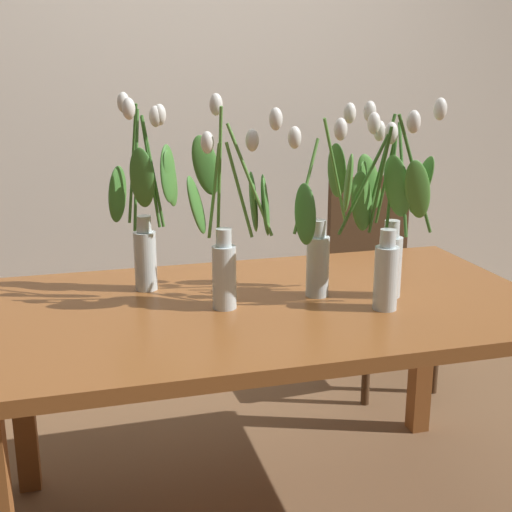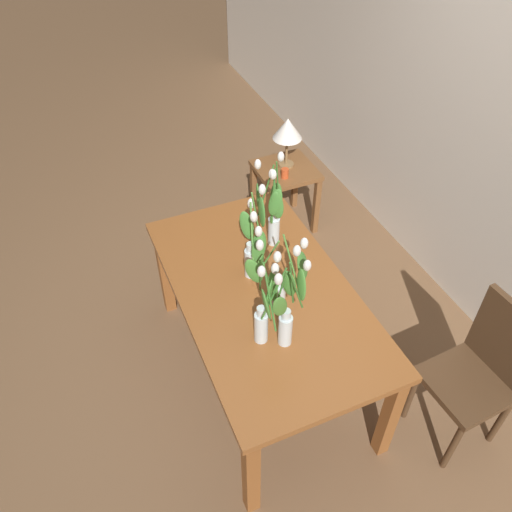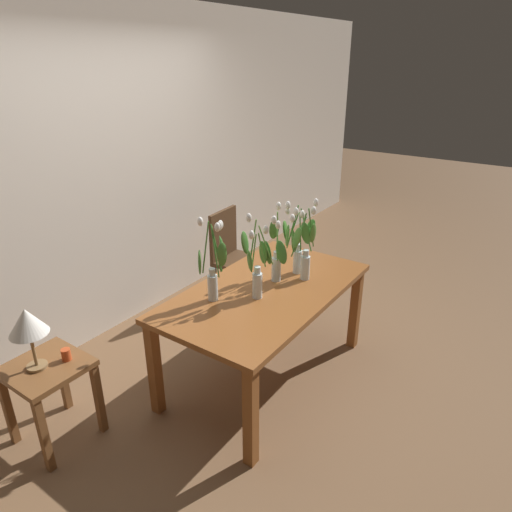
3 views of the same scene
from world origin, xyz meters
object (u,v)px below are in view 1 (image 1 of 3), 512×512
at_px(dining_table, 268,330).
at_px(dining_chair, 377,269).
at_px(tulip_vase_2, 383,233).
at_px(tulip_vase_3, 319,236).
at_px(tulip_vase_4, 146,213).
at_px(tulip_vase_1, 388,220).
at_px(tulip_vase_0, 228,228).

height_order(dining_table, dining_chair, dining_chair).
height_order(tulip_vase_2, tulip_vase_3, tulip_vase_2).
xyz_separation_m(tulip_vase_2, dining_chair, (0.49, 1.02, -0.43)).
relative_size(tulip_vase_3, tulip_vase_4, 0.95).
height_order(tulip_vase_2, tulip_vase_4, tulip_vase_4).
xyz_separation_m(dining_table, tulip_vase_1, (0.34, -0.05, 0.32)).
bearing_deg(tulip_vase_4, tulip_vase_1, -20.29).
relative_size(dining_table, tulip_vase_0, 2.71).
bearing_deg(tulip_vase_2, tulip_vase_1, 56.32).
xyz_separation_m(tulip_vase_1, tulip_vase_2, (-0.05, -0.08, -0.02)).
bearing_deg(tulip_vase_1, tulip_vase_2, -123.68).
distance_m(tulip_vase_1, tulip_vase_2, 0.09).
relative_size(dining_table, tulip_vase_1, 2.83).
bearing_deg(dining_table, dining_chair, 48.98).
distance_m(dining_table, tulip_vase_0, 0.34).
distance_m(tulip_vase_0, tulip_vase_3, 0.28).
distance_m(tulip_vase_1, tulip_vase_4, 0.71).
height_order(tulip_vase_3, tulip_vase_4, tulip_vase_4).
height_order(dining_table, tulip_vase_3, tulip_vase_3).
xyz_separation_m(tulip_vase_1, dining_chair, (0.44, 0.95, -0.45)).
bearing_deg(tulip_vase_1, tulip_vase_3, 161.08).
xyz_separation_m(tulip_vase_0, tulip_vase_2, (0.41, -0.12, -0.01)).
height_order(tulip_vase_0, tulip_vase_2, tulip_vase_0).
relative_size(tulip_vase_0, dining_chair, 0.63).
relative_size(tulip_vase_0, tulip_vase_2, 1.02).
distance_m(dining_table, tulip_vase_1, 0.47).
xyz_separation_m(tulip_vase_0, tulip_vase_3, (0.28, 0.02, -0.05)).
xyz_separation_m(tulip_vase_0, tulip_vase_4, (-0.20, 0.20, 0.01)).
xyz_separation_m(dining_table, tulip_vase_3, (0.16, 0.01, 0.27)).
distance_m(tulip_vase_0, tulip_vase_1, 0.46).
bearing_deg(dining_chair, tulip_vase_2, -115.44).
xyz_separation_m(dining_table, dining_chair, (0.78, 0.89, -0.12)).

